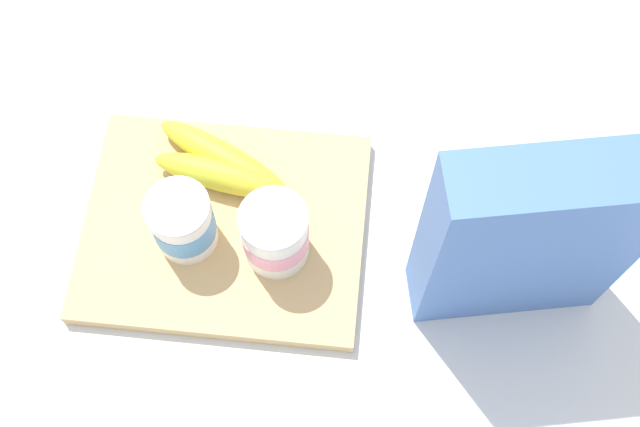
# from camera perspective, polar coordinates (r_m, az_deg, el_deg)

# --- Properties ---
(ground_plane) EXTENTS (2.40, 2.40, 0.00)m
(ground_plane) POSITION_cam_1_polar(r_m,az_deg,el_deg) (0.90, -6.85, -1.20)
(ground_plane) COLOR silver
(cutting_board) EXTENTS (0.31, 0.25, 0.02)m
(cutting_board) POSITION_cam_1_polar(r_m,az_deg,el_deg) (0.89, -6.92, -0.96)
(cutting_board) COLOR tan
(cutting_board) RESTS_ON ground_plane
(cereal_box) EXTENTS (0.20, 0.10, 0.27)m
(cereal_box) POSITION_cam_1_polar(r_m,az_deg,el_deg) (0.77, 14.77, -1.85)
(cereal_box) COLOR #4770B7
(cereal_box) RESTS_ON ground_plane
(yogurt_cup_front) EXTENTS (0.07, 0.07, 0.09)m
(yogurt_cup_front) POSITION_cam_1_polar(r_m,az_deg,el_deg) (0.82, -3.27, -1.52)
(yogurt_cup_front) COLOR white
(yogurt_cup_front) RESTS_ON cutting_board
(yogurt_cup_back) EXTENTS (0.07, 0.07, 0.08)m
(yogurt_cup_back) POSITION_cam_1_polar(r_m,az_deg,el_deg) (0.84, -9.92, -0.62)
(yogurt_cup_back) COLOR white
(yogurt_cup_back) RESTS_ON cutting_board
(banana_bunch) EXTENTS (0.17, 0.11, 0.04)m
(banana_bunch) POSITION_cam_1_polar(r_m,az_deg,el_deg) (0.89, -7.06, 3.37)
(banana_bunch) COLOR yellow
(banana_bunch) RESTS_ON cutting_board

